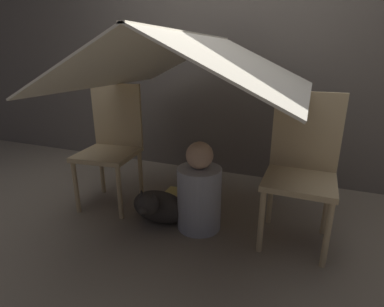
{
  "coord_description": "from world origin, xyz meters",
  "views": [
    {
      "loc": [
        0.73,
        -1.7,
        1.2
      ],
      "look_at": [
        0.0,
        0.15,
        0.54
      ],
      "focal_mm": 28.0,
      "sensor_mm": 36.0,
      "label": 1
    }
  ],
  "objects_px": {
    "chair_right": "(302,164)",
    "dog": "(158,206)",
    "chair_left": "(112,141)",
    "person_front": "(199,193)"
  },
  "relations": [
    {
      "from": "chair_right",
      "to": "dog",
      "type": "height_order",
      "value": "chair_right"
    },
    {
      "from": "chair_right",
      "to": "person_front",
      "type": "distance_m",
      "value": 0.71
    },
    {
      "from": "chair_left",
      "to": "person_front",
      "type": "xyz_separation_m",
      "value": [
        0.81,
        -0.14,
        -0.26
      ]
    },
    {
      "from": "chair_right",
      "to": "person_front",
      "type": "height_order",
      "value": "chair_right"
    },
    {
      "from": "chair_left",
      "to": "chair_right",
      "type": "xyz_separation_m",
      "value": [
        1.46,
        0.0,
        0.0
      ]
    },
    {
      "from": "chair_right",
      "to": "dog",
      "type": "relative_size",
      "value": 2.28
    },
    {
      "from": "person_front",
      "to": "dog",
      "type": "xyz_separation_m",
      "value": [
        -0.3,
        -0.07,
        -0.13
      ]
    },
    {
      "from": "person_front",
      "to": "dog",
      "type": "relative_size",
      "value": 1.51
    },
    {
      "from": "chair_left",
      "to": "person_front",
      "type": "height_order",
      "value": "chair_left"
    },
    {
      "from": "person_front",
      "to": "dog",
      "type": "distance_m",
      "value": 0.33
    }
  ]
}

